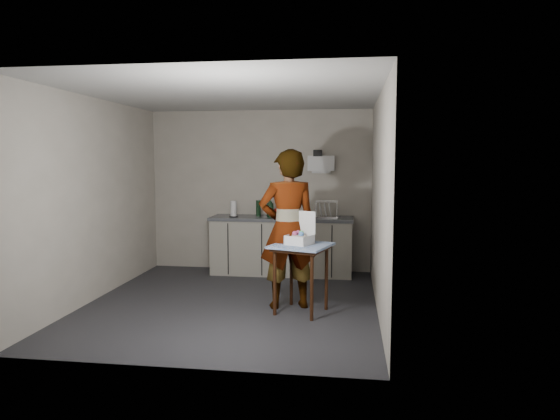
# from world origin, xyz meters

# --- Properties ---
(ground) EXTENTS (4.00, 4.00, 0.00)m
(ground) POSITION_xyz_m (0.00, 0.00, 0.00)
(ground) COLOR #28282D
(ground) RESTS_ON ground
(wall_back) EXTENTS (3.60, 0.02, 2.60)m
(wall_back) POSITION_xyz_m (0.00, 1.99, 1.30)
(wall_back) COLOR #BEB5A5
(wall_back) RESTS_ON ground
(wall_right) EXTENTS (0.02, 4.00, 2.60)m
(wall_right) POSITION_xyz_m (1.79, 0.00, 1.30)
(wall_right) COLOR #BEB5A5
(wall_right) RESTS_ON ground
(wall_left) EXTENTS (0.02, 4.00, 2.60)m
(wall_left) POSITION_xyz_m (-1.79, 0.00, 1.30)
(wall_left) COLOR #BEB5A5
(wall_left) RESTS_ON ground
(ceiling) EXTENTS (3.60, 4.00, 0.01)m
(ceiling) POSITION_xyz_m (0.00, 0.00, 2.60)
(ceiling) COLOR silver
(ceiling) RESTS_ON wall_back
(kitchen_counter) EXTENTS (2.24, 0.62, 0.91)m
(kitchen_counter) POSITION_xyz_m (0.40, 1.70, 0.43)
(kitchen_counter) COLOR black
(kitchen_counter) RESTS_ON ground
(wall_shelf) EXTENTS (0.42, 0.18, 0.37)m
(wall_shelf) POSITION_xyz_m (1.00, 1.92, 1.75)
(wall_shelf) COLOR white
(wall_shelf) RESTS_ON ground
(side_table) EXTENTS (0.80, 0.80, 0.82)m
(side_table) POSITION_xyz_m (0.90, -0.26, 0.71)
(side_table) COLOR black
(side_table) RESTS_ON ground
(standing_man) EXTENTS (0.82, 0.66, 1.93)m
(standing_man) POSITION_xyz_m (0.72, -0.07, 0.97)
(standing_man) COLOR #B2A593
(standing_man) RESTS_ON ground
(soap_bottle) EXTENTS (0.16, 0.16, 0.31)m
(soap_bottle) POSITION_xyz_m (0.23, 1.62, 1.07)
(soap_bottle) COLOR black
(soap_bottle) RESTS_ON kitchen_counter
(soda_can) EXTENTS (0.07, 0.07, 0.13)m
(soda_can) POSITION_xyz_m (0.30, 1.75, 0.97)
(soda_can) COLOR red
(soda_can) RESTS_ON kitchen_counter
(dark_bottle) EXTENTS (0.08, 0.08, 0.26)m
(dark_bottle) POSITION_xyz_m (0.03, 1.71, 1.04)
(dark_bottle) COLOR black
(dark_bottle) RESTS_ON kitchen_counter
(paper_towel) EXTENTS (0.14, 0.14, 0.25)m
(paper_towel) POSITION_xyz_m (-0.35, 1.60, 1.03)
(paper_towel) COLOR black
(paper_towel) RESTS_ON kitchen_counter
(dish_rack) EXTENTS (0.37, 0.28, 0.26)m
(dish_rack) POSITION_xyz_m (1.09, 1.74, 0.97)
(dish_rack) COLOR silver
(dish_rack) RESTS_ON kitchen_counter
(bakery_box) EXTENTS (0.36, 0.37, 0.38)m
(bakery_box) POSITION_xyz_m (0.88, -0.25, 0.90)
(bakery_box) COLOR white
(bakery_box) RESTS_ON side_table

